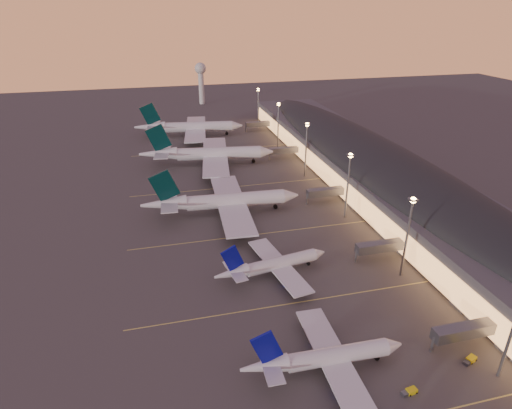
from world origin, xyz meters
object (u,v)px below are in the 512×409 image
(airliner_wide_far, at_px, (189,127))
(radar_tower, at_px, (201,76))
(airliner_narrow_north, at_px, (272,265))
(baggage_tug_a, at_px, (410,392))
(airliner_wide_near, at_px, (222,201))
(baggage_tug_b, at_px, (470,360))
(airliner_narrow_south, at_px, (324,358))
(airliner_wide_mid, at_px, (207,154))

(airliner_wide_far, distance_m, radar_tower, 96.32)
(airliner_narrow_north, xyz_separation_m, radar_tower, (11.73, 250.19, 18.49))
(radar_tower, xyz_separation_m, baggage_tug_a, (4.36, -299.48, -21.40))
(airliner_narrow_north, height_order, radar_tower, radar_tower)
(airliner_wide_near, relative_size, baggage_tug_b, 15.69)
(airliner_narrow_south, bearing_deg, airliner_wide_far, 94.02)
(airliner_wide_mid, relative_size, baggage_tug_b, 17.28)
(airliner_wide_mid, bearing_deg, airliner_wide_far, 101.61)
(airliner_wide_near, height_order, baggage_tug_b, airliner_wide_near)
(airliner_narrow_north, height_order, baggage_tug_a, airliner_narrow_north)
(radar_tower, bearing_deg, baggage_tug_b, -85.60)
(airliner_narrow_south, distance_m, baggage_tug_a, 18.79)
(airliner_narrow_south, bearing_deg, airliner_wide_mid, 93.69)
(airliner_narrow_north, xyz_separation_m, airliner_wide_far, (-8.16, 157.39, 2.08))
(airliner_narrow_south, distance_m, airliner_narrow_north, 38.77)
(airliner_narrow_south, relative_size, airliner_wide_mid, 0.56)
(airliner_narrow_south, relative_size, airliner_wide_near, 0.62)
(airliner_wide_mid, height_order, radar_tower, radar_tower)
(airliner_narrow_north, bearing_deg, radar_tower, 77.72)
(airliner_wide_far, bearing_deg, airliner_narrow_north, -79.38)
(baggage_tug_b, bearing_deg, radar_tower, 72.57)
(airliner_narrow_south, xyz_separation_m, radar_tower, (10.90, 288.95, 18.37))
(airliner_wide_far, xyz_separation_m, radar_tower, (19.89, 92.80, 16.41))
(airliner_narrow_south, bearing_deg, baggage_tug_a, -33.21)
(baggage_tug_b, bearing_deg, airliner_wide_mid, 83.08)
(airliner_narrow_north, height_order, baggage_tug_b, airliner_narrow_north)
(airliner_wide_near, xyz_separation_m, baggage_tug_b, (41.72, -90.02, -4.57))
(airliner_wide_near, bearing_deg, radar_tower, 87.80)
(airliner_wide_mid, bearing_deg, airliner_wide_near, -84.29)
(airliner_narrow_south, relative_size, radar_tower, 1.16)
(airliner_wide_far, distance_m, baggage_tug_b, 206.71)
(airliner_narrow_south, xyz_separation_m, airliner_wide_near, (-8.11, 83.95, 1.57))
(airliner_wide_near, distance_m, baggage_tug_b, 99.32)
(airliner_narrow_north, xyz_separation_m, airliner_wide_near, (-7.28, 45.19, 1.69))
(airliner_wide_far, relative_size, baggage_tug_b, 16.89)
(airliner_wide_near, distance_m, baggage_tug_a, 97.44)
(airliner_wide_mid, bearing_deg, baggage_tug_b, -66.95)
(radar_tower, distance_m, baggage_tug_b, 296.66)
(airliner_narrow_south, height_order, airliner_wide_near, airliner_wide_near)
(airliner_wide_near, xyz_separation_m, airliner_wide_far, (-0.88, 112.20, 0.39))
(baggage_tug_b, bearing_deg, baggage_tug_a, 171.85)
(baggage_tug_a, bearing_deg, baggage_tug_b, 6.00)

